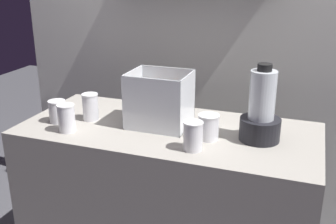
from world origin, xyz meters
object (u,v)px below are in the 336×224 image
(juice_cup_beet_middle, at_px, (91,109))
(juice_cup_mango_far_left, at_px, (57,112))
(juice_cup_orange_far_right, at_px, (209,128))
(juice_cup_beet_right, at_px, (193,138))
(juice_cup_pomegranate_left, at_px, (67,120))
(blender_pitcher, at_px, (261,113))
(carrot_display_bin, at_px, (160,109))

(juice_cup_beet_middle, bearing_deg, juice_cup_mango_far_left, -147.96)
(juice_cup_orange_far_right, bearing_deg, juice_cup_beet_middle, 176.61)
(juice_cup_beet_right, bearing_deg, juice_cup_pomegranate_left, -179.56)
(juice_cup_pomegranate_left, xyz_separation_m, juice_cup_orange_far_right, (0.64, 0.13, -0.01))
(juice_cup_pomegranate_left, distance_m, juice_cup_orange_far_right, 0.65)
(blender_pitcher, xyz_separation_m, juice_cup_beet_right, (-0.24, -0.20, -0.07))
(juice_cup_beet_middle, height_order, juice_cup_orange_far_right, juice_cup_beet_middle)
(juice_cup_beet_right, relative_size, juice_cup_orange_far_right, 1.09)
(blender_pitcher, distance_m, juice_cup_mango_far_left, 0.97)
(blender_pitcher, relative_size, juice_cup_pomegranate_left, 2.63)
(juice_cup_pomegranate_left, bearing_deg, juice_cup_beet_right, 0.44)
(blender_pitcher, relative_size, juice_cup_orange_far_right, 3.00)
(juice_cup_orange_far_right, bearing_deg, juice_cup_mango_far_left, -176.29)
(blender_pitcher, relative_size, juice_cup_mango_far_left, 3.10)
(juice_cup_pomegranate_left, height_order, juice_cup_orange_far_right, juice_cup_pomegranate_left)
(juice_cup_orange_far_right, bearing_deg, carrot_display_bin, 162.32)
(juice_cup_beet_middle, distance_m, juice_cup_beet_right, 0.60)
(blender_pitcher, height_order, juice_cup_orange_far_right, blender_pitcher)
(juice_cup_mango_far_left, bearing_deg, juice_cup_beet_right, -6.56)
(blender_pitcher, bearing_deg, carrot_display_bin, 178.42)
(juice_cup_pomegranate_left, bearing_deg, juice_cup_mango_far_left, 141.61)
(juice_cup_mango_far_left, xyz_separation_m, juice_cup_beet_right, (0.71, -0.08, 0.00))
(carrot_display_bin, height_order, juice_cup_beet_middle, carrot_display_bin)
(carrot_display_bin, xyz_separation_m, juice_cup_beet_right, (0.23, -0.21, -0.03))
(juice_cup_beet_middle, xyz_separation_m, juice_cup_beet_right, (0.58, -0.17, -0.00))
(blender_pitcher, xyz_separation_m, juice_cup_orange_far_right, (-0.21, -0.07, -0.07))
(juice_cup_mango_far_left, height_order, juice_cup_pomegranate_left, juice_cup_pomegranate_left)
(juice_cup_beet_right, distance_m, juice_cup_orange_far_right, 0.13)
(juice_cup_beet_middle, relative_size, juice_cup_orange_far_right, 1.18)
(juice_cup_mango_far_left, distance_m, juice_cup_pomegranate_left, 0.14)
(juice_cup_mango_far_left, bearing_deg, carrot_display_bin, 15.08)
(juice_cup_pomegranate_left, distance_m, juice_cup_beet_middle, 0.17)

